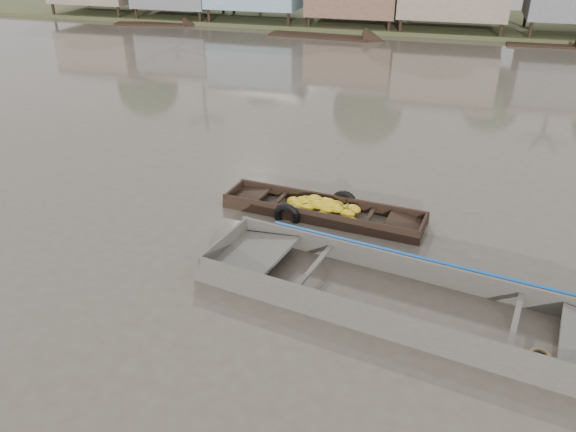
# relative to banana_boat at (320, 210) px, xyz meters

# --- Properties ---
(ground) EXTENTS (120.00, 120.00, 0.00)m
(ground) POSITION_rel_banana_boat_xyz_m (-0.38, -2.49, -0.12)
(ground) COLOR #52483F
(ground) RESTS_ON ground
(banana_boat) EXTENTS (5.09, 1.74, 0.71)m
(banana_boat) POSITION_rel_banana_boat_xyz_m (0.00, 0.00, 0.00)
(banana_boat) COLOR black
(banana_boat) RESTS_ON ground
(viewer_boat) EXTENTS (8.40, 3.54, 0.66)m
(viewer_boat) POSITION_rel_banana_boat_xyz_m (2.44, -3.16, -0.05)
(viewer_boat) COLOR #443F39
(viewer_boat) RESTS_ON ground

